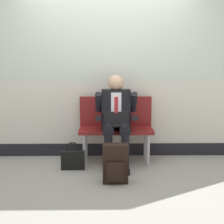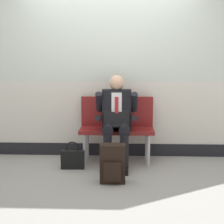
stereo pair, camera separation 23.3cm
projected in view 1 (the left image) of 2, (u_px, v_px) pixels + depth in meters
name	position (u px, v px, depth m)	size (l,w,h in m)	color
ground_plane	(108.00, 167.00, 4.57)	(18.00, 18.00, 0.00)	gray
station_wall	(107.00, 55.00, 4.93)	(6.39, 0.14, 3.04)	beige
bench_with_person	(116.00, 124.00, 4.82)	(1.04, 0.42, 0.91)	maroon
person_seated	(116.00, 118.00, 4.60)	(0.57, 0.70, 1.23)	black
backpack	(115.00, 164.00, 4.00)	(0.30, 0.20, 0.47)	black
handbag	(73.00, 160.00, 4.47)	(0.31, 0.08, 0.37)	black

